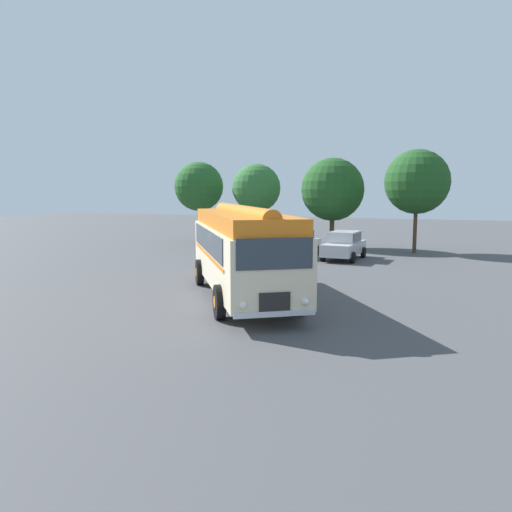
# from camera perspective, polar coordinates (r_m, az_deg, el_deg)

# --- Properties ---
(ground_plane) EXTENTS (120.00, 120.00, 0.00)m
(ground_plane) POSITION_cam_1_polar(r_m,az_deg,el_deg) (18.63, -1.29, -4.99)
(ground_plane) COLOR #474749
(vintage_bus) EXTENTS (7.61, 9.75, 3.49)m
(vintage_bus) POSITION_cam_1_polar(r_m,az_deg,el_deg) (18.73, -1.66, 0.95)
(vintage_bus) COLOR beige
(vintage_bus) RESTS_ON ground
(car_near_left) EXTENTS (2.41, 4.40, 1.66)m
(car_near_left) POSITION_cam_1_polar(r_m,az_deg,el_deg) (30.72, 4.53, 1.46)
(car_near_left) COLOR #B7BABF
(car_near_left) RESTS_ON ground
(car_mid_left) EXTENTS (2.17, 4.30, 1.66)m
(car_mid_left) POSITION_cam_1_polar(r_m,az_deg,el_deg) (29.97, 10.03, 1.23)
(car_mid_left) COLOR #B7BABF
(car_mid_left) RESTS_ON ground
(tree_far_left) EXTENTS (3.80, 3.80, 6.30)m
(tree_far_left) POSITION_cam_1_polar(r_m,az_deg,el_deg) (39.53, -6.60, 7.89)
(tree_far_left) COLOR #4C3823
(tree_far_left) RESTS_ON ground
(tree_left_of_centre) EXTENTS (3.66, 3.58, 6.06)m
(tree_left_of_centre) POSITION_cam_1_polar(r_m,az_deg,el_deg) (37.50, -0.17, 7.75)
(tree_left_of_centre) COLOR #4C3823
(tree_left_of_centre) RESTS_ON ground
(tree_centre) EXTENTS (4.44, 4.44, 6.37)m
(tree_centre) POSITION_cam_1_polar(r_m,az_deg,el_deg) (35.86, 8.85, 7.44)
(tree_centre) COLOR #4C3823
(tree_centre) RESTS_ON ground
(tree_right_of_centre) EXTENTS (4.18, 4.18, 6.73)m
(tree_right_of_centre) POSITION_cam_1_polar(r_m,az_deg,el_deg) (34.31, 17.96, 8.04)
(tree_right_of_centre) COLOR #4C3823
(tree_right_of_centre) RESTS_ON ground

